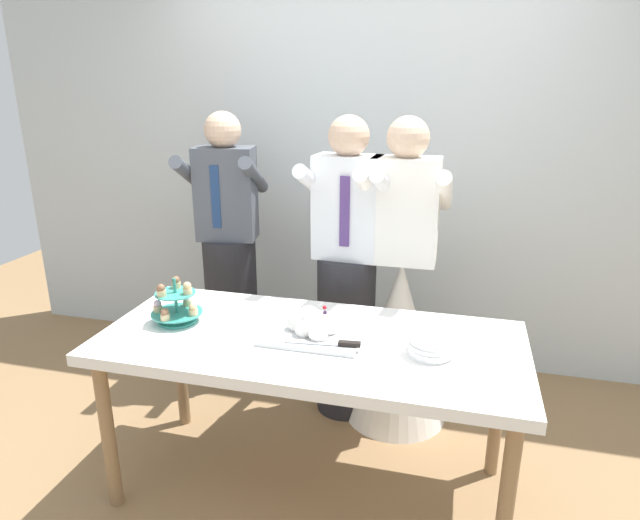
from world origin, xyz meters
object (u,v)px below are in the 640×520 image
(plate_stack, at_px, (431,346))
(person_groom, at_px, (346,287))
(dessert_table, at_px, (310,353))
(main_cake_tray, at_px, (313,327))
(person_guest, at_px, (230,266))
(person_bride, at_px, (399,321))
(cupcake_stand, at_px, (176,306))

(plate_stack, xyz_separation_m, person_groom, (-0.50, 0.73, -0.07))
(dessert_table, xyz_separation_m, main_cake_tray, (0.01, 0.01, 0.11))
(plate_stack, bearing_deg, person_guest, 144.28)
(main_cake_tray, bearing_deg, plate_stack, -4.98)
(main_cake_tray, bearing_deg, dessert_table, -116.19)
(dessert_table, bearing_deg, person_bride, 66.20)
(main_cake_tray, height_order, plate_stack, main_cake_tray)
(dessert_table, relative_size, main_cake_tray, 4.14)
(dessert_table, height_order, person_groom, person_groom)
(dessert_table, distance_m, person_bride, 0.77)
(person_groom, distance_m, person_guest, 0.79)
(main_cake_tray, relative_size, person_guest, 0.26)
(cupcake_stand, bearing_deg, person_bride, 36.87)
(main_cake_tray, distance_m, plate_stack, 0.50)
(cupcake_stand, xyz_separation_m, person_guest, (-0.13, 0.88, -0.11))
(plate_stack, distance_m, person_groom, 0.88)
(main_cake_tray, distance_m, person_groom, 0.69)
(plate_stack, height_order, person_bride, person_bride)
(main_cake_tray, relative_size, person_bride, 0.26)
(dessert_table, distance_m, plate_stack, 0.52)
(cupcake_stand, distance_m, person_bride, 1.19)
(cupcake_stand, relative_size, plate_stack, 1.24)
(person_bride, bearing_deg, main_cake_tray, -113.75)
(plate_stack, relative_size, person_bride, 0.11)
(dessert_table, relative_size, cupcake_stand, 7.83)
(person_guest, bearing_deg, dessert_table, -49.34)
(person_groom, xyz_separation_m, person_guest, (-0.77, 0.18, 0.00))
(main_cake_tray, distance_m, person_guest, 1.15)
(dessert_table, distance_m, cupcake_stand, 0.64)
(cupcake_stand, bearing_deg, person_guest, 98.44)
(main_cake_tray, distance_m, person_bride, 0.78)
(person_groom, bearing_deg, dessert_table, -90.83)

